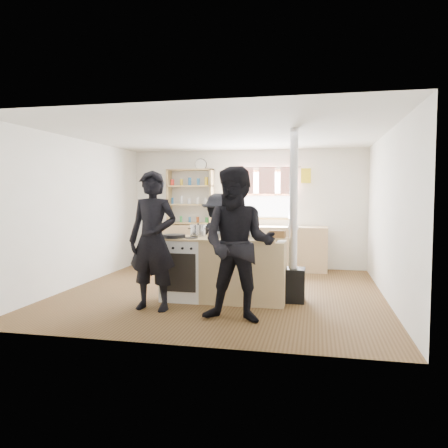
# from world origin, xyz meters

# --- Properties ---
(ground) EXTENTS (5.00, 5.00, 0.01)m
(ground) POSITION_xyz_m (0.00, 0.00, -0.01)
(ground) COLOR brown
(ground) RESTS_ON ground
(back_counter) EXTENTS (3.40, 0.55, 0.90)m
(back_counter) POSITION_xyz_m (0.00, 2.22, 0.45)
(back_counter) COLOR tan
(back_counter) RESTS_ON ground
(shelving_unit) EXTENTS (1.00, 0.28, 1.20)m
(shelving_unit) POSITION_xyz_m (-1.20, 2.34, 1.51)
(shelving_unit) COLOR tan
(shelving_unit) RESTS_ON back_counter
(thermos) EXTENTS (0.10, 0.10, 0.27)m
(thermos) POSITION_xyz_m (0.98, 2.22, 1.04)
(thermos) COLOR silver
(thermos) RESTS_ON back_counter
(cooking_island) EXTENTS (1.97, 0.64, 0.93)m
(cooking_island) POSITION_xyz_m (0.14, -0.55, 0.47)
(cooking_island) COLOR white
(cooking_island) RESTS_ON ground
(skillet_greens) EXTENTS (0.44, 0.44, 0.05)m
(skillet_greens) POSITION_xyz_m (-0.56, -0.71, 0.96)
(skillet_greens) COLOR black
(skillet_greens) RESTS_ON cooking_island
(roast_tray) EXTENTS (0.44, 0.38, 0.07)m
(roast_tray) POSITION_xyz_m (0.10, -0.50, 0.97)
(roast_tray) COLOR silver
(roast_tray) RESTS_ON cooking_island
(stockpot_stove) EXTENTS (0.24, 0.24, 0.20)m
(stockpot_stove) POSITION_xyz_m (-0.28, -0.37, 1.02)
(stockpot_stove) COLOR silver
(stockpot_stove) RESTS_ON cooking_island
(stockpot_counter) EXTENTS (0.26, 0.26, 0.20)m
(stockpot_counter) POSITION_xyz_m (0.52, -0.46, 1.02)
(stockpot_counter) COLOR #B3B3B6
(stockpot_counter) RESTS_ON cooking_island
(bread_board) EXTENTS (0.32, 0.25, 0.12)m
(bread_board) POSITION_xyz_m (0.93, -0.55, 0.98)
(bread_board) COLOR tan
(bread_board) RESTS_ON cooking_island
(flue_heater) EXTENTS (0.35, 0.35, 2.50)m
(flue_heater) POSITION_xyz_m (1.14, -0.38, 0.65)
(flue_heater) COLOR black
(flue_heater) RESTS_ON ground
(person_near_left) EXTENTS (0.73, 0.52, 1.88)m
(person_near_left) POSITION_xyz_m (-0.69, -1.21, 0.94)
(person_near_left) COLOR black
(person_near_left) RESTS_ON ground
(person_near_right) EXTENTS (0.96, 0.77, 1.91)m
(person_near_right) POSITION_xyz_m (0.54, -1.52, 0.95)
(person_near_right) COLOR black
(person_near_right) RESTS_ON ground
(person_far) EXTENTS (1.03, 0.61, 1.58)m
(person_far) POSITION_xyz_m (-0.10, 0.28, 0.79)
(person_far) COLOR black
(person_far) RESTS_ON ground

